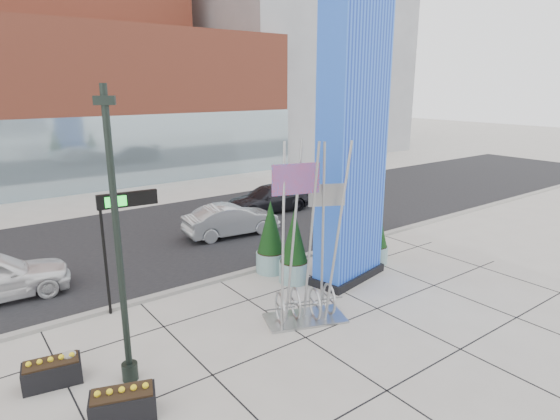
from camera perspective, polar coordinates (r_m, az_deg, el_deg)
ground at (r=14.02m, az=-2.84°, el=-14.84°), size 160.00×160.00×0.00m
street_asphalt at (r=22.34m, az=-17.34°, el=-3.88°), size 80.00×12.00×0.02m
curb_edge at (r=17.11m, az=-10.43°, el=-9.10°), size 80.00×0.30×0.12m
tower_podium at (r=37.97m, az=-25.44°, el=11.34°), size 34.00×10.00×11.00m
tower_glass_front at (r=33.55m, az=-23.17°, el=6.11°), size 34.00×0.60×5.00m
building_grey_parking at (r=53.39m, az=1.20°, el=17.13°), size 20.00×18.00×18.00m
blue_pylon at (r=16.57m, az=8.82°, el=7.59°), size 3.24×1.92×10.12m
lamp_post at (r=11.40m, az=-18.88°, el=-6.93°), size 0.48×0.39×7.01m
public_art_sculpture at (r=14.18m, az=3.21°, el=-7.96°), size 2.70×1.99×5.51m
concrete_bollard at (r=13.12m, az=-24.21°, el=-16.90°), size 0.33×0.33×0.64m
overhead_street_sign at (r=15.07m, az=-18.66°, el=0.04°), size 1.81×0.35×3.83m
round_planter_east at (r=19.10m, az=11.64°, el=-2.96°), size 1.00×1.00×2.51m
round_planter_mid at (r=16.91m, az=1.73°, el=-4.65°), size 1.09×1.09×2.73m
round_planter_west at (r=17.79m, az=-1.16°, el=-3.49°), size 1.13×1.13×2.82m
box_planter_north at (r=13.05m, az=-26.02°, el=-17.26°), size 1.41×0.89×0.72m
box_planter_south at (r=11.39m, az=-18.59°, el=-21.44°), size 1.52×1.11×0.75m
car_silver_mid at (r=22.40m, az=-5.96°, el=-1.25°), size 4.66×2.04×1.49m
car_dark_east at (r=26.47m, az=-1.43°, el=1.35°), size 5.22×2.43×1.47m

